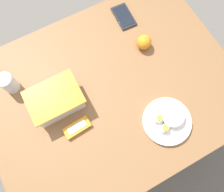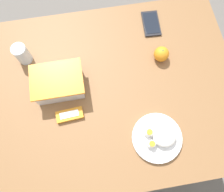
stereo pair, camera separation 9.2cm
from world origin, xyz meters
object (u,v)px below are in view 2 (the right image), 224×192
orange_fruit (161,54)px  food_container (59,83)px  cell_phone (151,24)px  rice_plate (159,137)px  drinking_glass (22,54)px  candy_bar (70,115)px

orange_fruit → food_container: bearing=-171.7°
cell_phone → orange_fruit: bearing=-89.7°
orange_fruit → cell_phone: orange_fruit is taller
food_container → orange_fruit: bearing=8.3°
rice_plate → cell_phone: rice_plate is taller
food_container → cell_phone: bearing=28.5°
food_container → drinking_glass: size_ratio=2.25×
orange_fruit → cell_phone: size_ratio=0.47×
rice_plate → drinking_glass: 0.69m
food_container → drinking_glass: (-0.15, 0.16, 0.01)m
orange_fruit → drinking_glass: (-0.61, 0.10, 0.01)m
candy_bar → cell_phone: size_ratio=0.80×
food_container → rice_plate: (0.37, -0.29, -0.02)m
orange_fruit → rice_plate: orange_fruit is taller
food_container → orange_fruit: 0.47m
food_container → orange_fruit: size_ratio=3.16×
food_container → drinking_glass: bearing=131.9°
rice_plate → cell_phone: 0.55m
candy_bar → drinking_glass: drinking_glass is taller
cell_phone → drinking_glass: (-0.61, -0.09, 0.04)m
rice_plate → candy_bar: size_ratio=1.76×
cell_phone → rice_plate: bearing=-99.8°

